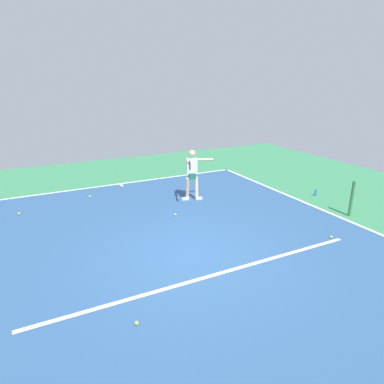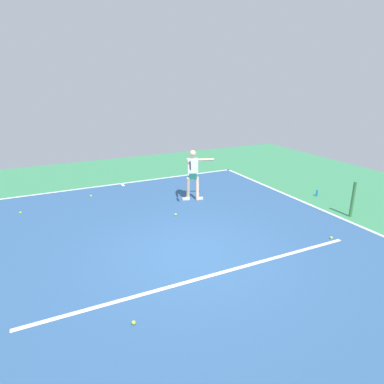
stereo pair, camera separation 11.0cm
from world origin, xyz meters
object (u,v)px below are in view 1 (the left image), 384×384
object	(u,v)px
tennis_ball_near_service_line	(19,213)
tennis_ball_by_baseline	(90,196)
tennis_player	(192,172)
tennis_ball_near_player	(331,237)
tennis_ball_centre_court	(175,215)
net_post	(352,199)
tennis_ball_far_corner	(137,323)
water_bottle	(316,193)

from	to	relation	value
tennis_ball_near_service_line	tennis_ball_by_baseline	bearing A→B (deg)	-163.69
tennis_player	tennis_ball_near_player	size ratio (longest dim) A/B	25.85
tennis_ball_centre_court	tennis_ball_by_baseline	size ratio (longest dim) A/B	1.00
net_post	tennis_ball_near_service_line	size ratio (longest dim) A/B	16.21
tennis_player	tennis_ball_far_corner	distance (m)	6.24
tennis_ball_centre_court	tennis_ball_near_player	distance (m)	4.33
tennis_player	tennis_ball_centre_court	distance (m)	1.76
tennis_ball_by_baseline	tennis_ball_near_service_line	bearing A→B (deg)	16.31
tennis_ball_far_corner	tennis_ball_by_baseline	bearing A→B (deg)	-94.25
tennis_ball_near_player	tennis_ball_far_corner	xyz separation A→B (m)	(5.44, 0.86, 0.00)
tennis_ball_by_baseline	tennis_player	bearing A→B (deg)	149.16
tennis_ball_by_baseline	net_post	bearing A→B (deg)	142.02
tennis_ball_centre_court	water_bottle	bearing A→B (deg)	174.27
water_bottle	tennis_ball_centre_court	bearing A→B (deg)	-5.73
net_post	tennis_player	size ratio (longest dim) A/B	0.63
tennis_ball_near_service_line	water_bottle	distance (m)	9.70
tennis_ball_near_service_line	tennis_ball_near_player	distance (m)	8.92
tennis_ball_centre_court	water_bottle	size ratio (longest dim) A/B	0.30
tennis_ball_near_service_line	tennis_ball_by_baseline	distance (m)	2.29
tennis_ball_far_corner	tennis_ball_near_service_line	bearing A→B (deg)	-74.81
net_post	tennis_ball_far_corner	distance (m)	7.34
tennis_ball_centre_court	tennis_ball_by_baseline	xyz separation A→B (m)	(1.98, -2.84, 0.00)
tennis_player	water_bottle	distance (m)	4.43
tennis_ball_far_corner	water_bottle	distance (m)	8.39
tennis_ball_near_player	tennis_ball_centre_court	bearing A→B (deg)	-46.91
tennis_ball_near_service_line	tennis_ball_far_corner	size ratio (longest dim) A/B	1.00
tennis_player	tennis_ball_centre_court	world-z (taller)	tennis_player
tennis_ball_centre_court	tennis_ball_near_service_line	distance (m)	4.72
net_post	water_bottle	distance (m)	1.92
water_bottle	tennis_ball_far_corner	bearing A→B (deg)	24.66
tennis_ball_centre_court	tennis_ball_by_baseline	bearing A→B (deg)	-55.18
net_post	tennis_player	xyz separation A→B (m)	(3.56, -3.34, 0.44)
tennis_ball_far_corner	water_bottle	world-z (taller)	water_bottle
tennis_ball_near_service_line	water_bottle	xyz separation A→B (m)	(-9.31, 2.71, 0.08)
tennis_ball_near_player	tennis_ball_by_baseline	distance (m)	7.77
tennis_ball_centre_court	tennis_ball_near_service_line	size ratio (longest dim) A/B	1.00
tennis_ball_by_baseline	water_bottle	distance (m)	7.87
net_post	tennis_player	distance (m)	4.91
tennis_ball_centre_court	tennis_ball_near_service_line	bearing A→B (deg)	-27.78
tennis_player	water_bottle	bearing A→B (deg)	179.35
tennis_ball_near_service_line	tennis_ball_near_player	bearing A→B (deg)	143.07
tennis_ball_near_service_line	net_post	bearing A→B (deg)	152.84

